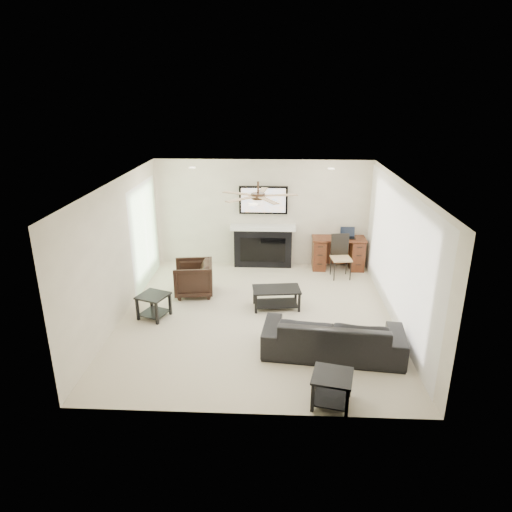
% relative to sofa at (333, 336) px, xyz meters
% --- Properties ---
extents(room_shell, '(5.50, 5.54, 2.52)m').
position_rel_sofa_xyz_m(room_shell, '(-1.06, 1.32, 1.36)').
color(room_shell, beige).
rests_on(room_shell, ground).
extents(sofa, '(2.28, 1.10, 0.64)m').
position_rel_sofa_xyz_m(sofa, '(0.00, 0.00, 0.00)').
color(sofa, black).
rests_on(sofa, ground).
extents(armchair, '(0.87, 0.85, 0.70)m').
position_rel_sofa_xyz_m(armchair, '(-2.60, 2.15, 0.03)').
color(armchair, black).
rests_on(armchair, ground).
extents(coffee_table, '(0.95, 0.61, 0.40)m').
position_rel_sofa_xyz_m(coffee_table, '(-0.90, 1.60, -0.12)').
color(coffee_table, black).
rests_on(coffee_table, ground).
extents(end_table_near, '(0.62, 0.62, 0.45)m').
position_rel_sofa_xyz_m(end_table_near, '(-0.15, -1.25, -0.10)').
color(end_table_near, black).
rests_on(end_table_near, ground).
extents(end_table_left, '(0.65, 0.65, 0.45)m').
position_rel_sofa_xyz_m(end_table_left, '(-3.15, 1.10, -0.10)').
color(end_table_left, black).
rests_on(end_table_left, ground).
extents(fireplace_unit, '(1.52, 0.34, 1.91)m').
position_rel_sofa_xyz_m(fireplace_unit, '(-1.23, 3.82, 0.63)').
color(fireplace_unit, black).
rests_on(fireplace_unit, ground).
extents(desk, '(1.22, 0.56, 0.76)m').
position_rel_sofa_xyz_m(desk, '(0.53, 3.74, 0.06)').
color(desk, '#3D140F').
rests_on(desk, ground).
extents(desk_chair, '(0.47, 0.49, 0.97)m').
position_rel_sofa_xyz_m(desk_chair, '(0.53, 3.19, 0.16)').
color(desk_chair, black).
rests_on(desk_chair, ground).
extents(laptop, '(0.33, 0.24, 0.23)m').
position_rel_sofa_xyz_m(laptop, '(0.73, 3.72, 0.55)').
color(laptop, black).
rests_on(laptop, desk).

